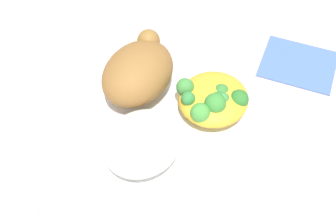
% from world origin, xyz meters
% --- Properties ---
extents(ground_plane, '(2.00, 2.00, 0.00)m').
position_xyz_m(ground_plane, '(0.00, 0.00, 0.00)').
color(ground_plane, beige).
extents(plate, '(0.27, 0.27, 0.02)m').
position_xyz_m(plate, '(0.00, 0.00, 0.01)').
color(plate, white).
rests_on(plate, ground_plane).
extents(roasted_chicken, '(0.12, 0.09, 0.07)m').
position_xyz_m(roasted_chicken, '(0.02, 0.06, 0.05)').
color(roasted_chicken, brown).
rests_on(roasted_chicken, plate).
extents(rice_pile, '(0.11, 0.09, 0.03)m').
position_xyz_m(rice_pile, '(-0.06, -0.00, 0.03)').
color(rice_pile, white).
rests_on(rice_pile, plate).
extents(mac_cheese_with_broccoli, '(0.10, 0.10, 0.04)m').
position_xyz_m(mac_cheese_with_broccoli, '(0.04, -0.04, 0.04)').
color(mac_cheese_with_broccoli, gold).
rests_on(mac_cheese_with_broccoli, plate).
extents(fork, '(0.03, 0.14, 0.01)m').
position_xyz_m(fork, '(-0.18, 0.04, 0.00)').
color(fork, '#B2B2B7').
rests_on(fork, ground_plane).
extents(napkin, '(0.11, 0.12, 0.00)m').
position_xyz_m(napkin, '(0.20, -0.11, 0.00)').
color(napkin, '#47669E').
rests_on(napkin, ground_plane).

